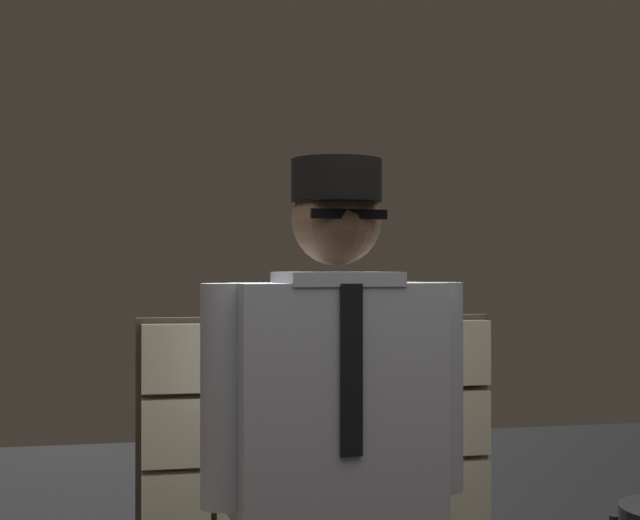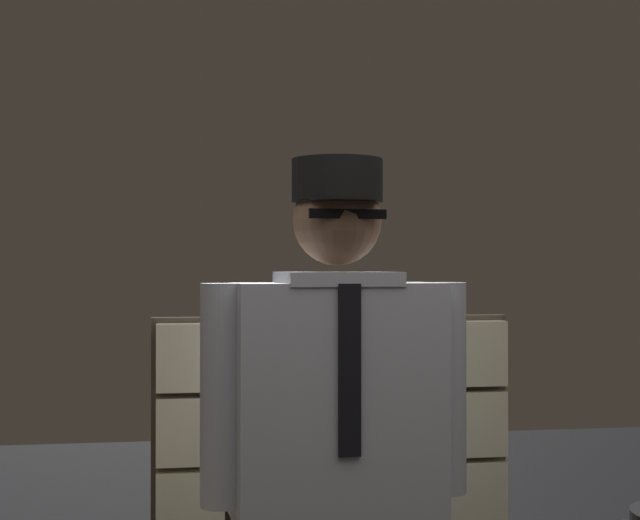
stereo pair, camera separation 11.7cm
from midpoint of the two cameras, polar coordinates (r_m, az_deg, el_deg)
name	(u,v)px [view 1 (the left image)]	position (r m, az deg, el deg)	size (l,w,h in m)	color
glass_block_wall	(320,498)	(3.40, -1.00, -14.84)	(1.33, 0.10, 1.33)	beige
standing_person	(337,489)	(2.37, -0.41, -14.34)	(0.71, 0.31, 1.76)	#382D23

